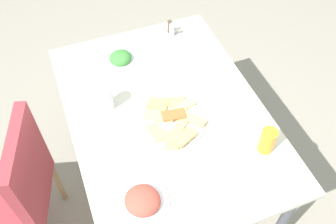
# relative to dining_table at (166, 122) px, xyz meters

# --- Properties ---
(ground_plane) EXTENTS (6.00, 6.00, 0.00)m
(ground_plane) POSITION_rel_dining_table_xyz_m (0.00, 0.00, -0.67)
(ground_plane) COLOR gray
(dining_table) EXTENTS (1.22, 0.88, 0.75)m
(dining_table) POSITION_rel_dining_table_xyz_m (0.00, 0.00, 0.00)
(dining_table) COLOR silver
(dining_table) RESTS_ON ground_plane
(dining_chair) EXTENTS (0.52, 0.52, 0.89)m
(dining_chair) POSITION_rel_dining_table_xyz_m (0.01, 0.76, -0.18)
(dining_chair) COLOR #A3323A
(dining_chair) RESTS_ON ground_plane
(pide_platter) EXTENTS (0.32, 0.31, 0.04)m
(pide_platter) POSITION_rel_dining_table_xyz_m (-0.07, 0.00, 0.09)
(pide_platter) COLOR white
(pide_platter) RESTS_ON dining_table
(salad_plate_greens) EXTENTS (0.20, 0.20, 0.06)m
(salad_plate_greens) POSITION_rel_dining_table_xyz_m (0.39, 0.10, 0.10)
(salad_plate_greens) COLOR white
(salad_plate_greens) RESTS_ON dining_table
(salad_plate_rice) EXTENTS (0.21, 0.21, 0.07)m
(salad_plate_rice) POSITION_rel_dining_table_xyz_m (-0.39, 0.25, 0.10)
(salad_plate_rice) COLOR white
(salad_plate_rice) RESTS_ON dining_table
(soda_can) EXTENTS (0.09, 0.09, 0.12)m
(soda_can) POSITION_rel_dining_table_xyz_m (-0.34, -0.32, 0.14)
(soda_can) COLOR orange
(soda_can) RESTS_ON dining_table
(drinking_glass) EXTENTS (0.07, 0.07, 0.12)m
(drinking_glass) POSITION_rel_dining_table_xyz_m (0.12, 0.25, 0.14)
(drinking_glass) COLOR silver
(drinking_glass) RESTS_ON dining_table
(paper_napkin) EXTENTS (0.15, 0.15, 0.00)m
(paper_napkin) POSITION_rel_dining_table_xyz_m (-0.08, -0.28, 0.08)
(paper_napkin) COLOR white
(paper_napkin) RESTS_ON dining_table
(fork) EXTENTS (0.19, 0.07, 0.00)m
(fork) POSITION_rel_dining_table_xyz_m (-0.08, -0.30, 0.08)
(fork) COLOR silver
(fork) RESTS_ON paper_napkin
(spoon) EXTENTS (0.18, 0.07, 0.00)m
(spoon) POSITION_rel_dining_table_xyz_m (-0.08, -0.26, 0.08)
(spoon) COLOR silver
(spoon) RESTS_ON paper_napkin
(condiment_caddy) EXTENTS (0.10, 0.10, 0.09)m
(condiment_caddy) POSITION_rel_dining_table_xyz_m (0.50, -0.21, 0.10)
(condiment_caddy) COLOR #B2B2B7
(condiment_caddy) RESTS_ON dining_table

